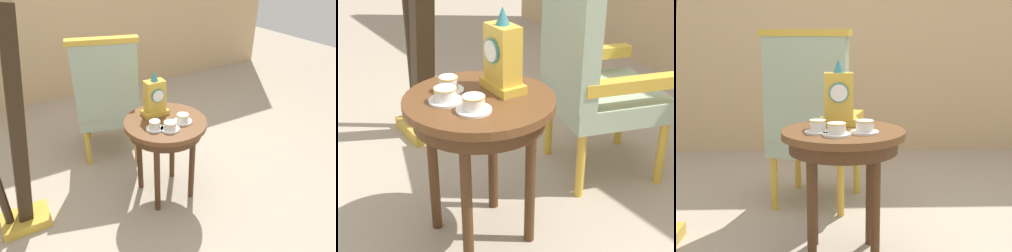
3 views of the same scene
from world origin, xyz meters
TOP-DOWN VIEW (x-y plane):
  - ground_plane at (0.00, 0.00)m, footprint 10.00×10.00m
  - side_table at (-0.00, -0.05)m, footprint 0.60×0.60m
  - teacup_left at (-0.12, -0.12)m, footprint 0.12×0.12m
  - teacup_right at (-0.03, -0.18)m, footprint 0.13×0.13m
  - teacup_center at (0.10, -0.13)m, footprint 0.13×0.13m
  - mantel_clock at (-0.02, 0.07)m, footprint 0.19×0.11m
  - armchair at (-0.18, 0.68)m, footprint 0.67×0.66m
  - harp at (-1.01, 0.14)m, footprint 0.40×0.24m

SIDE VIEW (x-z plane):
  - ground_plane at x=0.00m, z-range 0.00..0.00m
  - side_table at x=0.00m, z-range 0.24..0.90m
  - armchair at x=-0.18m, z-range 0.02..1.16m
  - teacup_right at x=-0.03m, z-range 0.65..0.71m
  - teacup_center at x=0.10m, z-range 0.65..0.72m
  - teacup_left at x=-0.12m, z-range 0.65..0.72m
  - harp at x=-1.01m, z-range -0.17..1.54m
  - mantel_clock at x=-0.02m, z-range 0.62..0.96m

